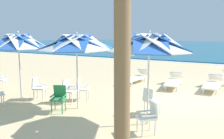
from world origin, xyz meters
name	(u,v)px	position (x,y,z in m)	size (l,w,h in m)	color
ground_plane	(194,101)	(0.00, 0.00, 0.00)	(80.00, 80.00, 0.00)	beige
surf_foam	(217,64)	(0.00, 11.20, 0.01)	(80.00, 0.70, 0.01)	white
beach_umbrella_0	(149,44)	(-0.87, -2.98, 2.30)	(2.34, 2.34, 2.67)	silver
plastic_chair_0	(151,99)	(-1.03, -2.17, 0.50)	(0.59, 0.61, 0.87)	white
plastic_chair_1	(149,115)	(-0.63, -3.61, 0.50)	(0.63, 0.63, 0.87)	white
beach_umbrella_1	(77,43)	(-3.46, -2.68, 2.25)	(2.52, 2.52, 2.61)	silver
plastic_chair_2	(82,87)	(-3.93, -1.75, 0.50)	(0.58, 0.56, 0.87)	white
plastic_chair_3	(69,89)	(-4.16, -2.23, 0.50)	(0.48, 0.45, 0.87)	white
plastic_chair_4	(59,97)	(-3.83, -3.24, 0.50)	(0.57, 0.59, 0.87)	#2D8C4C
beach_umbrella_2	(18,42)	(-5.87, -2.92, 2.24)	(2.08, 2.08, 2.63)	silver
plastic_chair_5	(38,87)	(-5.50, -2.41, 0.50)	(0.59, 0.56, 0.87)	white
sun_lounger_1	(213,84)	(0.45, 2.22, 0.28)	(0.73, 2.17, 0.62)	white
sun_lounger_2	(174,81)	(-1.24, 2.03, 0.28)	(0.79, 2.19, 0.62)	white
sun_lounger_3	(136,77)	(-3.18, 2.12, 0.28)	(0.97, 2.22, 0.62)	white
palm_tree_3	(122,12)	(-0.56, -5.47, 2.99)	(2.92, 2.54, 4.97)	brown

